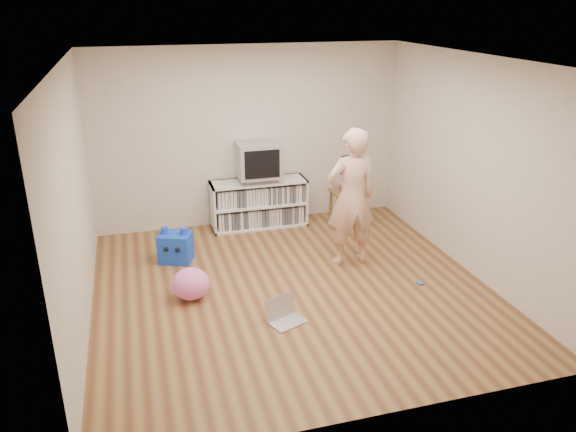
# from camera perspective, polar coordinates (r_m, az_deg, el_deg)

# --- Properties ---
(ground) EXTENTS (4.50, 4.50, 0.00)m
(ground) POSITION_cam_1_polar(r_m,az_deg,el_deg) (6.64, 0.41, -7.38)
(ground) COLOR brown
(ground) RESTS_ON ground
(walls) EXTENTS (4.52, 4.52, 2.60)m
(walls) POSITION_cam_1_polar(r_m,az_deg,el_deg) (6.12, 0.45, 3.36)
(walls) COLOR beige
(walls) RESTS_ON ground
(ceiling) EXTENTS (4.50, 4.50, 0.01)m
(ceiling) POSITION_cam_1_polar(r_m,az_deg,el_deg) (5.85, 0.48, 15.57)
(ceiling) COLOR white
(ceiling) RESTS_ON walls
(media_unit) EXTENTS (1.40, 0.45, 0.70)m
(media_unit) POSITION_cam_1_polar(r_m,az_deg,el_deg) (8.31, -3.00, 1.33)
(media_unit) COLOR white
(media_unit) RESTS_ON ground
(dvd_deck) EXTENTS (0.45, 0.35, 0.07)m
(dvd_deck) POSITION_cam_1_polar(r_m,az_deg,el_deg) (8.17, -3.03, 3.83)
(dvd_deck) COLOR gray
(dvd_deck) RESTS_ON media_unit
(crt_tv) EXTENTS (0.60, 0.53, 0.50)m
(crt_tv) POSITION_cam_1_polar(r_m,az_deg,el_deg) (8.09, -3.06, 5.75)
(crt_tv) COLOR #97979B
(crt_tv) RESTS_ON dvd_deck
(side_table) EXTENTS (0.42, 0.42, 0.55)m
(side_table) POSITION_cam_1_polar(r_m,az_deg,el_deg) (8.29, 5.90, 1.67)
(side_table) COLOR brown
(side_table) RESTS_ON ground
(table_lamp) EXTENTS (0.34, 0.34, 0.52)m
(table_lamp) POSITION_cam_1_polar(r_m,az_deg,el_deg) (8.13, 6.04, 5.16)
(table_lamp) COLOR #333333
(table_lamp) RESTS_ON side_table
(person) EXTENTS (0.66, 0.45, 1.76)m
(person) POSITION_cam_1_polar(r_m,az_deg,el_deg) (6.97, 6.44, 1.86)
(person) COLOR beige
(person) RESTS_ON ground
(laptop) EXTENTS (0.45, 0.41, 0.26)m
(laptop) POSITION_cam_1_polar(r_m,az_deg,el_deg) (6.00, -0.40, -9.96)
(laptop) COLOR silver
(laptop) RESTS_ON ground
(playing_cards) EXTENTS (0.08, 0.10, 0.02)m
(playing_cards) POSITION_cam_1_polar(r_m,az_deg,el_deg) (6.92, 13.24, -6.65)
(playing_cards) COLOR #445FB6
(playing_cards) RESTS_ON ground
(plush_blue) EXTENTS (0.49, 0.44, 0.46)m
(plush_blue) POSITION_cam_1_polar(r_m,az_deg,el_deg) (7.36, -11.36, -3.09)
(plush_blue) COLOR blue
(plush_blue) RESTS_ON ground
(plush_pink) EXTENTS (0.44, 0.44, 0.36)m
(plush_pink) POSITION_cam_1_polar(r_m,az_deg,el_deg) (6.45, -9.85, -6.80)
(plush_pink) COLOR #FA70CD
(plush_pink) RESTS_ON ground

